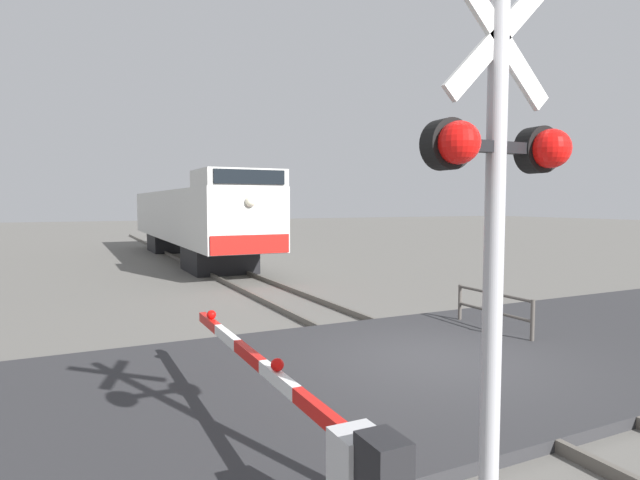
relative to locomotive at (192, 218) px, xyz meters
name	(u,v)px	position (x,y,z in m)	size (l,w,h in m)	color
ground_plane	(435,367)	(0.00, -18.74, -2.06)	(160.00, 160.00, 0.00)	#605E59
rail_track_left	(401,368)	(-0.72, -18.74, -1.99)	(0.08, 80.00, 0.15)	#59544C
rail_track_right	(468,357)	(0.72, -18.74, -1.99)	(0.08, 80.00, 0.15)	#59544C
road_surface	(435,363)	(0.00, -18.74, -1.99)	(36.00, 6.11, 0.15)	#2D2D30
locomotive	(192,218)	(0.00, 0.00, 0.00)	(2.91, 18.47, 3.98)	black
crossing_signal	(497,207)	(-2.91, -23.01, 0.71)	(1.18, 0.33, 4.41)	#ADADB2
crossing_gate	(318,439)	(-3.69, -21.76, -1.32)	(0.36, 5.47, 1.20)	silver
guard_railing	(493,308)	(2.39, -17.62, -1.46)	(0.08, 2.13, 0.95)	#4C4742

